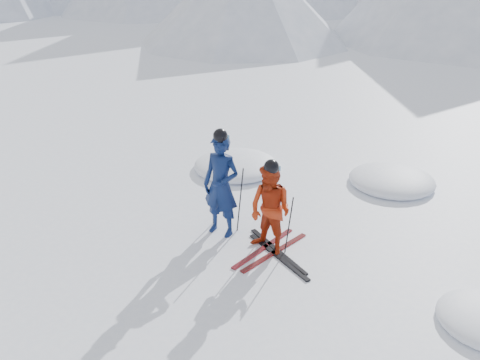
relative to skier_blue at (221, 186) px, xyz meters
The scene contains 12 objects.
ground 2.51m from the skier_blue, ahead, with size 160.00×160.00×0.00m, color white.
skier_blue is the anchor object (origin of this frame).
skier_red 1.10m from the skier_blue, ahead, with size 0.80×0.63×1.66m, color #A9290D.
pole_blue_left 0.47m from the skier_blue, 153.43° to the left, with size 0.02×0.02×1.31m, color black.
pole_blue_right 0.48m from the skier_blue, 45.00° to the left, with size 0.02×0.02×1.31m, color black.
pole_red_left 0.92m from the skier_blue, 15.45° to the left, with size 0.02×0.02×1.10m, color black.
pole_red_right 1.46m from the skier_blue, ahead, with size 0.02×0.02×1.10m, color black.
ski_worn_left 1.37m from the skier_blue, ahead, with size 0.09×1.70×0.03m, color black.
ski_worn_right 1.55m from the skier_blue, ahead, with size 0.09×1.70×0.03m, color black.
ski_loose_a 1.56m from the skier_blue, ahead, with size 0.09×1.70×0.03m, color black.
ski_loose_b 1.64m from the skier_blue, ahead, with size 0.09×1.70×0.03m, color black.
snow_lumps 2.83m from the skier_blue, 61.92° to the left, with size 8.91×7.06×0.45m.
Camera 1 is at (2.82, -6.36, 4.95)m, focal length 38.00 mm.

